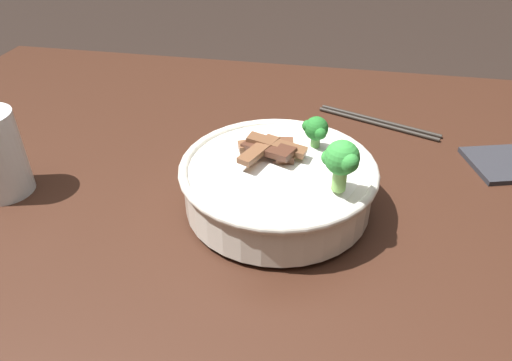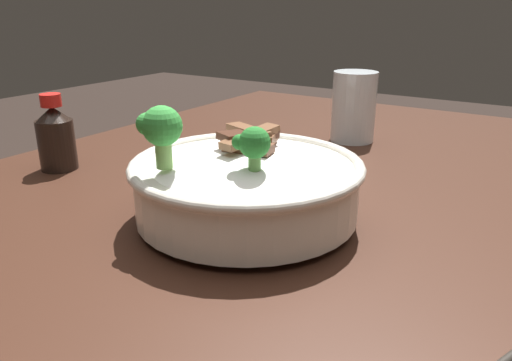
% 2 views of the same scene
% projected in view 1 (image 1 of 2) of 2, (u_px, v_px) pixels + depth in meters
% --- Properties ---
extents(dining_table, '(1.25, 0.99, 0.76)m').
position_uv_depth(dining_table, '(208.00, 242.00, 0.77)').
color(dining_table, '#381E14').
rests_on(dining_table, ground).
extents(rice_bowl, '(0.26, 0.26, 0.14)m').
position_uv_depth(rice_bowl, '(279.00, 178.00, 0.62)').
color(rice_bowl, silver).
rests_on(rice_bowl, dining_table).
extents(chopsticks_pair, '(0.21, 0.10, 0.01)m').
position_uv_depth(chopsticks_pair, '(378.00, 122.00, 0.85)').
color(chopsticks_pair, '#28231E').
rests_on(chopsticks_pair, dining_table).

